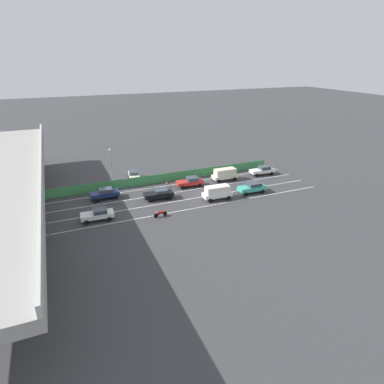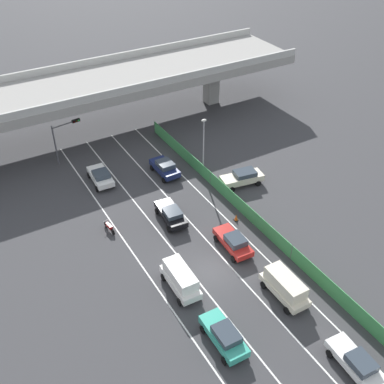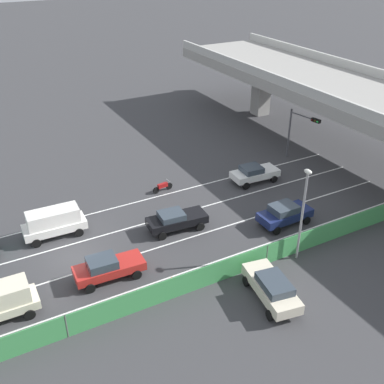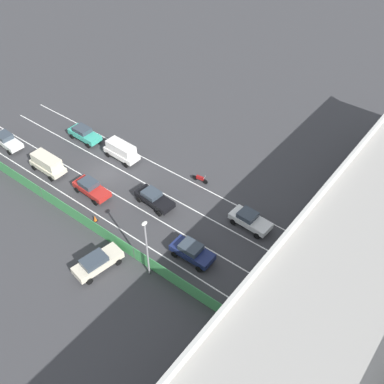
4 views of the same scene
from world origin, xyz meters
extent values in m
plane|color=#38383A|center=(0.00, 0.00, 0.00)|extent=(300.00, 300.00, 0.00)
cube|color=silver|center=(-5.03, 4.30, 0.00)|extent=(0.14, 44.60, 0.01)
cube|color=silver|center=(-1.68, 4.30, 0.00)|extent=(0.14, 44.60, 0.01)
cube|color=silver|center=(1.68, 4.30, 0.00)|extent=(0.14, 44.60, 0.01)
cube|color=silver|center=(5.03, 4.30, 0.00)|extent=(0.14, 44.60, 0.01)
cube|color=gray|center=(0.00, 28.60, 6.25)|extent=(56.20, 10.96, 1.10)
cube|color=#B2B2AD|center=(0.00, 23.34, 7.25)|extent=(56.20, 0.30, 0.90)
cube|color=#B2B2AD|center=(0.00, 33.86, 7.25)|extent=(56.20, 0.30, 0.90)
cube|color=gray|center=(17.99, 28.60, 2.85)|extent=(1.72, 1.72, 5.70)
cube|color=#3D8E4C|center=(6.89, 4.30, 0.79)|extent=(0.06, 40.60, 1.57)
cylinder|color=#4C514C|center=(6.89, -2.47, 0.79)|extent=(0.10, 0.10, 1.57)
cylinder|color=#4C514C|center=(6.89, 11.07, 0.79)|extent=(0.10, 0.10, 1.57)
cylinder|color=#4C514C|center=(6.89, 24.60, 0.79)|extent=(0.10, 0.10, 1.57)
cube|color=white|center=(3.49, -13.30, 0.77)|extent=(2.01, 4.67, 0.57)
cube|color=#333D47|center=(3.46, -13.73, 1.33)|extent=(1.63, 1.99, 0.56)
cylinder|color=black|center=(2.74, -11.69, 0.32)|extent=(0.26, 0.65, 0.64)
cylinder|color=black|center=(4.44, -11.80, 0.32)|extent=(0.26, 0.65, 0.64)
cylinder|color=black|center=(4.24, -14.91, 0.32)|extent=(0.26, 0.65, 0.64)
cube|color=teal|center=(-3.22, -6.81, 0.81)|extent=(1.86, 4.54, 0.65)
cube|color=#333D47|center=(-3.23, -7.16, 1.40)|extent=(1.58, 2.11, 0.54)
cylinder|color=black|center=(-4.05, -5.26, 0.32)|extent=(0.24, 0.65, 0.64)
cylinder|color=black|center=(-2.31, -5.31, 0.32)|extent=(0.24, 0.65, 0.64)
cylinder|color=black|center=(-4.13, -8.32, 0.32)|extent=(0.24, 0.65, 0.64)
cylinder|color=black|center=(-2.40, -8.36, 0.32)|extent=(0.24, 0.65, 0.64)
cube|color=red|center=(3.17, 1.32, 0.77)|extent=(1.96, 4.59, 0.58)
cube|color=#333D47|center=(3.14, 0.89, 1.35)|extent=(1.62, 1.91, 0.58)
cylinder|color=black|center=(2.38, 2.90, 0.32)|extent=(0.25, 0.65, 0.64)
cylinder|color=black|center=(4.11, 2.81, 0.32)|extent=(0.25, 0.65, 0.64)
cylinder|color=black|center=(2.22, -0.16, 0.32)|extent=(0.25, 0.65, 0.64)
cylinder|color=black|center=(3.95, -0.25, 0.32)|extent=(0.25, 0.65, 0.64)
cube|color=black|center=(0.19, 7.74, 0.78)|extent=(2.13, 4.62, 0.60)
cube|color=#333D47|center=(0.15, 7.30, 1.31)|extent=(1.70, 1.95, 0.46)
cylinder|color=black|center=(-0.56, 9.33, 0.32)|extent=(0.27, 0.66, 0.64)
cylinder|color=black|center=(1.19, 9.18, 0.32)|extent=(0.27, 0.66, 0.64)
cylinder|color=black|center=(-0.82, 6.29, 0.32)|extent=(0.27, 0.66, 0.64)
cylinder|color=black|center=(0.93, 6.14, 0.32)|extent=(0.27, 0.66, 0.64)
cube|color=silver|center=(-3.35, 17.41, 0.78)|extent=(2.06, 4.39, 0.59)
cube|color=#333D47|center=(-3.37, 17.01, 1.32)|extent=(1.71, 1.83, 0.50)
cylinder|color=black|center=(-4.20, 18.92, 0.32)|extent=(0.25, 0.65, 0.64)
cylinder|color=black|center=(-2.36, 18.82, 0.32)|extent=(0.25, 0.65, 0.64)
cylinder|color=black|center=(-4.35, 15.99, 0.32)|extent=(0.25, 0.65, 0.64)
cylinder|color=black|center=(-2.50, 15.90, 0.32)|extent=(0.25, 0.65, 0.64)
cube|color=silver|center=(-3.35, -0.55, 0.79)|extent=(1.89, 4.56, 0.62)
cube|color=silver|center=(-3.35, -0.55, 1.63)|extent=(1.66, 3.74, 1.05)
cylinder|color=black|center=(-4.16, 1.01, 0.32)|extent=(0.24, 0.65, 0.64)
cylinder|color=black|center=(-2.43, 0.95, 0.32)|extent=(0.24, 0.65, 0.64)
cylinder|color=black|center=(-4.27, -2.05, 0.32)|extent=(0.24, 0.65, 0.64)
cylinder|color=black|center=(-2.53, -2.11, 0.32)|extent=(0.24, 0.65, 0.64)
cube|color=beige|center=(3.54, -5.54, 0.76)|extent=(1.87, 4.56, 0.55)
cube|color=beige|center=(3.54, -5.54, 1.58)|extent=(1.64, 3.74, 1.10)
cylinder|color=black|center=(2.65, -3.98, 0.32)|extent=(0.23, 0.64, 0.64)
cylinder|color=black|center=(4.46, -4.01, 0.32)|extent=(0.23, 0.64, 0.64)
cylinder|color=black|center=(2.61, -7.07, 0.32)|extent=(0.23, 0.64, 0.64)
cylinder|color=black|center=(4.43, -7.09, 0.32)|extent=(0.23, 0.64, 0.64)
cube|color=navy|center=(3.48, 15.31, 0.80)|extent=(1.87, 4.25, 0.64)
cube|color=#333D47|center=(3.49, 15.14, 1.40)|extent=(1.63, 2.00, 0.55)
cylinder|color=black|center=(2.56, 16.74, 0.32)|extent=(0.23, 0.64, 0.64)
cylinder|color=black|center=(4.37, 16.76, 0.32)|extent=(0.23, 0.64, 0.64)
cylinder|color=black|center=(2.59, 13.86, 0.32)|extent=(0.23, 0.64, 0.64)
cylinder|color=black|center=(4.41, 13.89, 0.32)|extent=(0.23, 0.64, 0.64)
cylinder|color=black|center=(-5.75, 9.99, 0.30)|extent=(0.17, 0.61, 0.60)
cylinder|color=black|center=(-5.58, 8.65, 0.30)|extent=(0.17, 0.61, 0.60)
cube|color=maroon|center=(-5.66, 9.32, 0.58)|extent=(0.39, 0.95, 0.36)
cylinder|color=#B2B2B2|center=(-5.73, 9.88, 0.92)|extent=(0.60, 0.10, 0.03)
cube|color=beige|center=(9.75, 9.24, 0.83)|extent=(4.89, 2.50, 0.69)
cube|color=#333D47|center=(10.09, 9.18, 1.42)|extent=(2.51, 1.91, 0.51)
cylinder|color=black|center=(8.04, 8.62, 0.32)|extent=(0.67, 0.32, 0.64)
cylinder|color=black|center=(8.33, 10.37, 0.32)|extent=(0.67, 0.32, 0.64)
cylinder|color=black|center=(11.17, 8.11, 0.32)|extent=(0.67, 0.32, 0.64)
cylinder|color=black|center=(11.46, 9.85, 0.32)|extent=(0.67, 0.32, 0.64)
cylinder|color=#47474C|center=(-6.24, 23.43, 2.48)|extent=(0.18, 0.18, 4.97)
cylinder|color=#47474C|center=(-4.63, 23.69, 4.67)|extent=(3.25, 0.64, 0.12)
cube|color=black|center=(-3.34, 23.90, 4.67)|extent=(0.99, 0.43, 0.32)
sphere|color=#390706|center=(-3.61, 23.69, 4.67)|extent=(0.20, 0.20, 0.20)
sphere|color=#3B2806|center=(-3.31, 23.74, 4.67)|extent=(0.20, 0.20, 0.20)
sphere|color=green|center=(-3.02, 23.78, 4.67)|extent=(0.20, 0.20, 0.20)
cylinder|color=gray|center=(7.33, 13.33, 3.23)|extent=(0.16, 0.16, 6.46)
ellipsoid|color=silver|center=(7.33, 13.33, 6.64)|extent=(0.60, 0.36, 0.28)
cone|color=orange|center=(5.75, 4.48, 0.34)|extent=(0.36, 0.36, 0.69)
cube|color=black|center=(5.75, 4.48, 0.01)|extent=(0.47, 0.47, 0.03)
camera|label=1|loc=(-44.63, 21.05, 20.48)|focal=30.84mm
camera|label=2|loc=(-16.10, -24.23, 29.64)|focal=43.85mm
camera|label=3|loc=(26.29, -5.27, 19.41)|focal=43.07mm
camera|label=4|loc=(25.08, 32.05, 33.61)|focal=42.37mm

